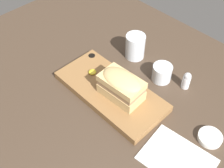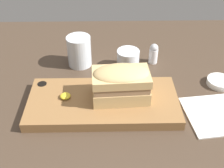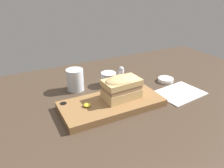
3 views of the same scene
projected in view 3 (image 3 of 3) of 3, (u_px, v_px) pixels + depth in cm
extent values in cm
cube|color=#423326|center=(128.00, 101.00, 90.05)|extent=(156.07, 99.91, 2.00)
cube|color=olive|center=(112.00, 104.00, 83.68)|extent=(39.09, 18.30, 2.63)
cylinder|color=black|center=(63.00, 105.00, 81.60)|extent=(2.56, 2.56, 1.32)
cube|color=tan|center=(122.00, 94.00, 84.54)|extent=(14.69, 9.22, 3.68)
cube|color=#9E7A56|center=(122.00, 87.00, 83.35)|extent=(14.11, 8.85, 1.84)
cube|color=tan|center=(122.00, 82.00, 82.47)|extent=(14.69, 9.22, 2.21)
ellipsoid|color=tan|center=(122.00, 80.00, 82.07)|extent=(14.40, 9.04, 3.31)
ellipsoid|color=yellow|center=(87.00, 105.00, 79.27)|extent=(2.77, 2.77, 1.11)
cylinder|color=silver|center=(75.00, 80.00, 95.38)|extent=(7.44, 7.44, 9.61)
cylinder|color=silver|center=(76.00, 85.00, 96.44)|extent=(6.55, 6.55, 4.32)
cylinder|color=silver|center=(109.00, 79.00, 100.51)|extent=(6.95, 6.95, 6.09)
cylinder|color=#5B141E|center=(109.00, 80.00, 100.69)|extent=(6.25, 6.25, 4.85)
cube|color=white|center=(180.00, 93.00, 94.09)|extent=(21.15, 16.85, 0.40)
cylinder|color=white|center=(121.00, 75.00, 106.61)|extent=(2.82, 2.82, 4.81)
sphere|color=#B7B7BC|center=(121.00, 69.00, 105.36)|extent=(2.68, 2.68, 2.68)
cylinder|color=white|center=(166.00, 80.00, 104.90)|extent=(7.27, 7.27, 1.71)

